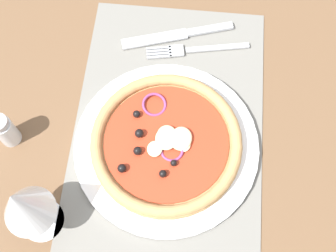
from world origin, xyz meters
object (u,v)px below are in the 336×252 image
Objects in this scene: pizza at (165,142)px; pepper_shaker at (5,130)px; wine_glass at (22,205)px; knife at (176,35)px; fork at (192,50)px; plate at (165,146)px.

pepper_shaker reaches higher than pizza.
pizza is 22.92cm from wine_glass.
pepper_shaker is at bearing 24.25° from knife.
pizza reaches higher than knife.
wine_glass is at bearing 46.83° from fork.
fork is 1.21× the size of wine_glass.
wine_glass is 16.31cm from pepper_shaker.
pizza is 1.20× the size of knife.
pizza reaches higher than plate.
pizza is 24.73cm from pepper_shaker.
pizza is 1.31× the size of fork.
pizza is at bearing -51.94° from wine_glass.
plate is 1.23× the size of pizza.
pepper_shaker is at bearing 91.75° from pizza.
fork is at bearing 119.82° from knife.
knife is at bearing -26.29° from wine_glass.
plate reaches higher than knife.
wine_glass reaches higher than knife.
knife is at bearing -53.96° from fork.
knife is at bearing -48.61° from pepper_shaker.
plate is at bearing 72.95° from knife.
fork is 2.68× the size of pepper_shaker.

